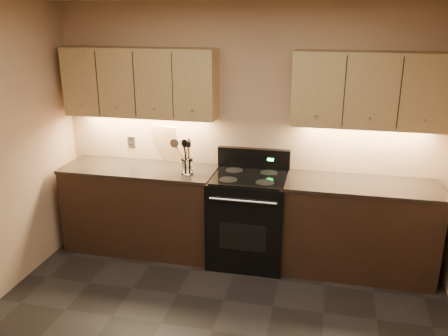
# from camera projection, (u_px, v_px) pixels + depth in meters

# --- Properties ---
(wall_back) EXTENTS (4.00, 0.04, 2.60)m
(wall_back) POSITION_uv_depth(u_px,v_px,m) (247.00, 132.00, 4.92)
(wall_back) COLOR tan
(wall_back) RESTS_ON ground
(counter_left) EXTENTS (1.62, 0.62, 0.93)m
(counter_left) POSITION_uv_depth(u_px,v_px,m) (141.00, 208.00, 5.14)
(counter_left) COLOR black
(counter_left) RESTS_ON ground
(counter_right) EXTENTS (1.46, 0.62, 0.93)m
(counter_right) POSITION_uv_depth(u_px,v_px,m) (359.00, 228.00, 4.66)
(counter_right) COLOR black
(counter_right) RESTS_ON ground
(stove) EXTENTS (0.76, 0.68, 1.14)m
(stove) POSITION_uv_depth(u_px,v_px,m) (248.00, 217.00, 4.87)
(stove) COLOR black
(stove) RESTS_ON ground
(upper_cab_left) EXTENTS (1.60, 0.30, 0.70)m
(upper_cab_left) POSITION_uv_depth(u_px,v_px,m) (140.00, 83.00, 4.86)
(upper_cab_left) COLOR tan
(upper_cab_left) RESTS_ON wall_back
(upper_cab_right) EXTENTS (1.44, 0.30, 0.70)m
(upper_cab_right) POSITION_uv_depth(u_px,v_px,m) (371.00, 90.00, 4.38)
(upper_cab_right) COLOR tan
(upper_cab_right) RESTS_ON wall_back
(outlet_plate) EXTENTS (0.08, 0.01, 0.12)m
(outlet_plate) POSITION_uv_depth(u_px,v_px,m) (131.00, 142.00, 5.24)
(outlet_plate) COLOR #B2B5BA
(outlet_plate) RESTS_ON wall_back
(utensil_crock) EXTENTS (0.13, 0.13, 0.16)m
(utensil_crock) POSITION_uv_depth(u_px,v_px,m) (187.00, 167.00, 4.78)
(utensil_crock) COLOR white
(utensil_crock) RESTS_ON counter_left
(cutting_board) EXTENTS (0.34, 0.19, 0.41)m
(cutting_board) POSITION_uv_depth(u_px,v_px,m) (166.00, 144.00, 5.12)
(cutting_board) COLOR tan
(cutting_board) RESTS_ON counter_left
(wooden_spoon) EXTENTS (0.11, 0.15, 0.35)m
(wooden_spoon) POSITION_uv_depth(u_px,v_px,m) (183.00, 156.00, 4.75)
(wooden_spoon) COLOR tan
(wooden_spoon) RESTS_ON utensil_crock
(black_spoon) EXTENTS (0.07, 0.13, 0.36)m
(black_spoon) POSITION_uv_depth(u_px,v_px,m) (186.00, 155.00, 4.76)
(black_spoon) COLOR black
(black_spoon) RESTS_ON utensil_crock
(black_turner) EXTENTS (0.11, 0.16, 0.33)m
(black_turner) POSITION_uv_depth(u_px,v_px,m) (189.00, 157.00, 4.73)
(black_turner) COLOR black
(black_turner) RESTS_ON utensil_crock
(steel_spatula) EXTENTS (0.20, 0.14, 0.36)m
(steel_spatula) POSITION_uv_depth(u_px,v_px,m) (190.00, 155.00, 4.76)
(steel_spatula) COLOR silver
(steel_spatula) RESTS_ON utensil_crock
(steel_skimmer) EXTENTS (0.26, 0.12, 0.36)m
(steel_skimmer) POSITION_uv_depth(u_px,v_px,m) (190.00, 156.00, 4.73)
(steel_skimmer) COLOR silver
(steel_skimmer) RESTS_ON utensil_crock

